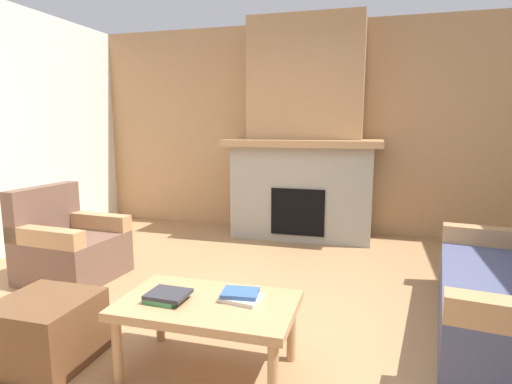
{
  "coord_description": "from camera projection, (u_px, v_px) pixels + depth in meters",
  "views": [
    {
      "loc": [
        0.84,
        -2.59,
        1.42
      ],
      "look_at": [
        -0.09,
        0.73,
        0.86
      ],
      "focal_mm": 29.32,
      "sensor_mm": 36.0,
      "label": 1
    }
  ],
  "objects": [
    {
      "name": "coffee_table",
      "position": [
        208.0,
        310.0,
        2.38
      ],
      "size": [
        1.0,
        0.6,
        0.43
      ],
      "color": "tan",
      "rests_on": "ground"
    },
    {
      "name": "ground",
      "position": [
        241.0,
        330.0,
        2.91
      ],
      "size": [
        9.0,
        9.0,
        0.0
      ],
      "primitive_type": "plane",
      "color": "#9E754C"
    },
    {
      "name": "book_stack_center",
      "position": [
        241.0,
        296.0,
        2.38
      ],
      "size": [
        0.24,
        0.2,
        0.05
      ],
      "color": "beige",
      "rests_on": "coffee_table"
    },
    {
      "name": "wall_back_wood_panel",
      "position": [
        309.0,
        129.0,
        5.54
      ],
      "size": [
        6.0,
        0.12,
        2.7
      ],
      "primitive_type": "cube",
      "color": "tan",
      "rests_on": "ground"
    },
    {
      "name": "armchair",
      "position": [
        69.0,
        247.0,
        3.87
      ],
      "size": [
        0.81,
        0.81,
        0.85
      ],
      "color": "brown",
      "rests_on": "ground"
    },
    {
      "name": "book_stack_near_edge",
      "position": [
        167.0,
        296.0,
        2.38
      ],
      "size": [
        0.24,
        0.22,
        0.05
      ],
      "color": "#3D7F4C",
      "rests_on": "coffee_table"
    },
    {
      "name": "fireplace",
      "position": [
        304.0,
        145.0,
        5.22
      ],
      "size": [
        1.9,
        0.82,
        2.7
      ],
      "color": "gray",
      "rests_on": "ground"
    },
    {
      "name": "ottoman",
      "position": [
        46.0,
        331.0,
        2.5
      ],
      "size": [
        0.52,
        0.52,
        0.4
      ],
      "primitive_type": "cube",
      "color": "brown",
      "rests_on": "ground"
    }
  ]
}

